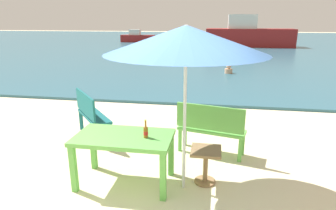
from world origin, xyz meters
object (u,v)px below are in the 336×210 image
patio_umbrella (186,40)px  beer_bottle_amber (146,131)px  bench_teal_center (90,112)px  boat_tanker (248,35)px  bench_green_left (211,126)px  boat_ferry (138,38)px  side_table_wood (206,161)px  swimmer_person (229,70)px  picnic_table_green (124,143)px

patio_umbrella → beer_bottle_amber: bearing=-177.2°
patio_umbrella → bench_teal_center: size_ratio=2.01×
bench_teal_center → boat_tanker: boat_tanker is taller
bench_green_left → boat_ferry: (-8.37, 25.52, 0.01)m
beer_bottle_amber → boat_ferry: boat_ferry is taller
boat_ferry → boat_tanker: (11.04, -3.59, 0.51)m
beer_bottle_amber → boat_tanker: bearing=81.3°
beer_bottle_amber → side_table_wood: beer_bottle_amber is taller
swimmer_person → boat_ferry: boat_ferry is taller
patio_umbrella → boat_ferry: bearing=106.8°
swimmer_person → boat_ferry: (-8.96, 17.44, 0.31)m
side_table_wood → bench_teal_center: bearing=150.3°
beer_bottle_amber → bench_green_left: (0.89, 1.18, -0.31)m
bench_green_left → swimmer_person: (0.59, 8.08, -0.30)m
bench_teal_center → side_table_wood: bearing=-29.7°
beer_bottle_amber → swimmer_person: bearing=80.9°
picnic_table_green → beer_bottle_amber: beer_bottle_amber is taller
picnic_table_green → bench_green_left: bearing=43.6°
bench_teal_center → boat_tanker: size_ratio=0.15×
bench_green_left → swimmer_person: size_ratio=3.05×
picnic_table_green → boat_tanker: size_ratio=0.19×
bench_teal_center → bench_green_left: 2.48m
patio_umbrella → swimmer_person: 9.47m
side_table_wood → boat_tanker: bearing=83.3°
picnic_table_green → bench_teal_center: 2.00m
bench_teal_center → bench_green_left: size_ratio=0.92×
picnic_table_green → beer_bottle_amber: 0.39m
bench_teal_center → boat_tanker: bearing=76.6°
patio_umbrella → side_table_wood: size_ratio=4.26×
bench_teal_center → boat_ferry: bearing=103.3°
picnic_table_green → side_table_wood: bearing=9.5°
beer_bottle_amber → bench_green_left: beer_bottle_amber is taller
patio_umbrella → bench_teal_center: patio_umbrella is taller
picnic_table_green → bench_green_left: size_ratio=1.12×
picnic_table_green → patio_umbrella: size_ratio=0.61×
bench_green_left → beer_bottle_amber: bearing=-126.9°
patio_umbrella → picnic_table_green: bearing=-179.3°
bench_teal_center → beer_bottle_amber: bearing=-45.5°
bench_green_left → swimmer_person: 8.11m
beer_bottle_amber → picnic_table_green: bearing=177.3°
patio_umbrella → swimmer_person: (0.93, 9.23, -1.88)m
swimmer_person → boat_tanker: 14.02m
boat_ferry → boat_tanker: size_ratio=0.48×
patio_umbrella → bench_green_left: size_ratio=1.84×
picnic_table_green → bench_teal_center: size_ratio=1.22×
picnic_table_green → side_table_wood: (1.18, 0.20, -0.30)m
beer_bottle_amber → patio_umbrella: bearing=2.8°
swimmer_person → boat_ferry: 19.61m
boat_tanker → side_table_wood: bearing=-96.7°
boat_ferry → boat_tanker: bearing=-18.0°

